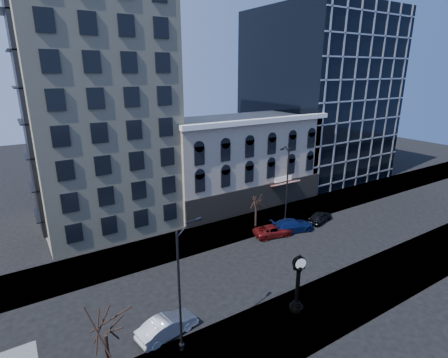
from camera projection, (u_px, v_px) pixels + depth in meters
ground at (229, 275)px, 32.52m from camera, size 160.00×160.00×0.00m
sidewalk_far at (190, 241)px, 38.97m from camera, size 160.00×6.00×0.12m
sidewalk_near at (287, 325)px, 26.04m from camera, size 160.00×6.00×0.12m
cream_tower at (92, 60)px, 38.95m from camera, size 15.90×15.40×42.50m
victorian_row at (239, 160)px, 49.70m from camera, size 22.60×11.19×12.50m
glass_office at (317, 96)px, 61.56m from camera, size 20.00×20.15×28.00m
street_clock at (298, 285)px, 27.05m from camera, size 1.10×1.10×4.85m
street_lamp_near at (186, 253)px, 22.16m from camera, size 2.31×1.01×9.26m
street_lamp_far at (286, 165)px, 41.11m from camera, size 2.45×1.20×9.96m
bare_tree_near at (104, 321)px, 18.76m from camera, size 4.01×4.01×6.89m
bare_tree_far at (256, 198)px, 41.50m from camera, size 2.84×2.84×4.87m
car_near_b at (167, 326)px, 24.95m from camera, size 4.72×2.35×1.49m
car_far_a at (273, 231)px, 40.10m from camera, size 4.93×2.97×1.28m
car_far_b at (292, 225)px, 41.26m from camera, size 5.54×3.26×1.51m
car_far_c at (320, 217)px, 43.76m from camera, size 4.33×2.63×1.38m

